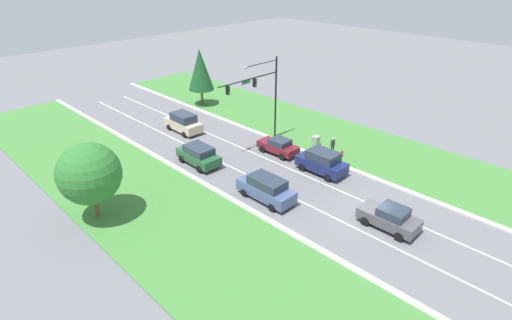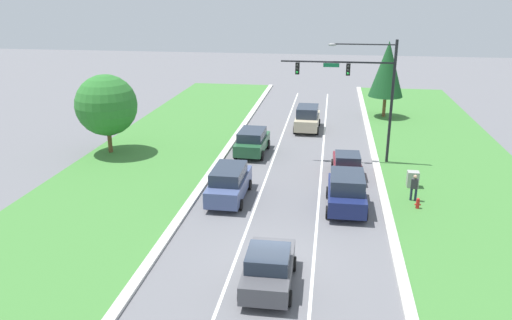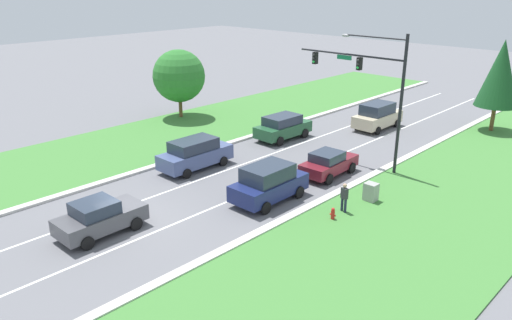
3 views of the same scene
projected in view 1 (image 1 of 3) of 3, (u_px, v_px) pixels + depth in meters
name	position (u px, v px, depth m)	size (l,w,h in m)	color
ground_plane	(369.00, 218.00, 30.16)	(160.00, 160.00, 0.00)	slate
curb_strip_right	(404.00, 190.00, 33.70)	(0.50, 90.00, 0.15)	beige
curb_strip_left	(324.00, 252.00, 26.56)	(0.50, 90.00, 0.15)	beige
grass_verge_right	(430.00, 169.00, 37.04)	(10.00, 90.00, 0.08)	#427F38
grass_verge_left	(271.00, 295.00, 23.25)	(10.00, 90.00, 0.08)	#427F38
lane_stripe_inner_left	(356.00, 228.00, 29.03)	(0.14, 81.00, 0.01)	white
lane_stripe_inner_right	(381.00, 209.00, 31.30)	(0.14, 81.00, 0.01)	white
traffic_signal_mast	(262.00, 90.00, 39.98)	(7.90, 0.41, 8.75)	black
forest_suv	(199.00, 155.00, 37.62)	(2.32, 4.71, 1.89)	#235633
burgundy_sedan	(278.00, 146.00, 39.79)	(2.10, 4.25, 1.59)	maroon
champagne_suv	(183.00, 122.00, 44.74)	(2.24, 4.81, 2.15)	beige
slate_blue_suv	(266.00, 188.00, 32.09)	(2.15, 5.03, 2.00)	#475684
navy_suv	(322.00, 162.00, 36.15)	(2.30, 4.62, 2.11)	navy
graphite_sedan	(390.00, 217.00, 28.77)	(2.18, 4.31, 1.74)	#4C4C51
utility_cabinet	(316.00, 141.00, 41.48)	(0.70, 0.60, 1.09)	#9E9E99
pedestrian	(333.00, 145.00, 39.71)	(0.42, 0.31, 1.69)	#232842
fire_hydrant	(342.00, 153.00, 39.35)	(0.34, 0.20, 0.70)	red
conifer_near_right_tree	(200.00, 70.00, 51.25)	(3.29, 3.29, 7.39)	brown
oak_near_left_tree	(89.00, 174.00, 28.63)	(4.58, 4.58, 6.04)	brown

